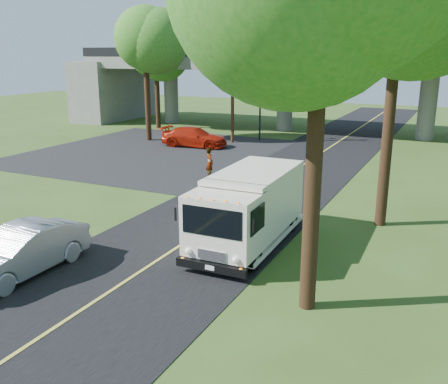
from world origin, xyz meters
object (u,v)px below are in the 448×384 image
Objects in this scene: silver_sedan at (21,251)px; pedestrian at (210,163)px; tree_left_lot at (146,38)px; step_van at (249,207)px; tree_left_far at (157,45)px; traffic_signal at (260,100)px; red_sedan at (194,137)px; utility_pole at (233,83)px.

pedestrian reaches higher than silver_sedan.
tree_left_lot is 24.39m from step_van.
tree_left_far is at bearing 115.42° from silver_sedan.
traffic_signal is 11.75m from tree_left_far.
traffic_signal reaches higher than silver_sedan.
tree_left_far reaches higher than red_sedan.
traffic_signal is 1.04× the size of red_sedan.
utility_pole reaches higher than traffic_signal.
pedestrian is (12.99, -14.83, -6.59)m from tree_left_far.
tree_left_lot is 26.02m from silver_sedan.
red_sedan is at bearing 123.62° from step_van.
tree_left_lot reaches higher than silver_sedan.
tree_left_far reaches higher than pedestrian.
tree_left_far is 32.43m from silver_sedan.
tree_left_far is at bearing -7.69° from pedestrian.
step_van is (9.69, -19.43, -3.13)m from utility_pole.
traffic_signal is at bearing -39.31° from pedestrian.
tree_left_lot is at bearing -151.89° from traffic_signal.
utility_pole is 10.45m from tree_left_far.
red_sedan is at bearing 105.53° from silver_sedan.
utility_pole is 0.86× the size of tree_left_lot.
tree_left_lot is 1.06× the size of tree_left_far.
silver_sedan is at bearing -80.44° from utility_pole.
silver_sedan is at bearing -64.85° from tree_left_far.
traffic_signal is at bearing 53.13° from utility_pole.
utility_pole is at bearing -38.18° from red_sedan.
traffic_signal is at bearing 28.11° from tree_left_lot.
pedestrian is at bearing -80.39° from traffic_signal.
step_van is at bearing -151.10° from red_sedan.
step_van is at bearing -63.49° from utility_pole.
traffic_signal is 2.86m from utility_pole.
traffic_signal is at bearing 95.99° from silver_sedan.
step_van is at bearing -69.09° from traffic_signal.
tree_left_lot reaches higher than pedestrian.
utility_pole is at bearing 115.33° from step_van.
tree_left_far is 1.52× the size of step_van.
step_van is (15.98, -17.26, -6.43)m from tree_left_lot.
utility_pole reaches higher than step_van.
utility_pole is 5.23× the size of pedestrian.
utility_pole is at bearing 99.83° from silver_sedan.
utility_pole is at bearing -126.87° from traffic_signal.
utility_pole is 1.79× the size of red_sedan.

